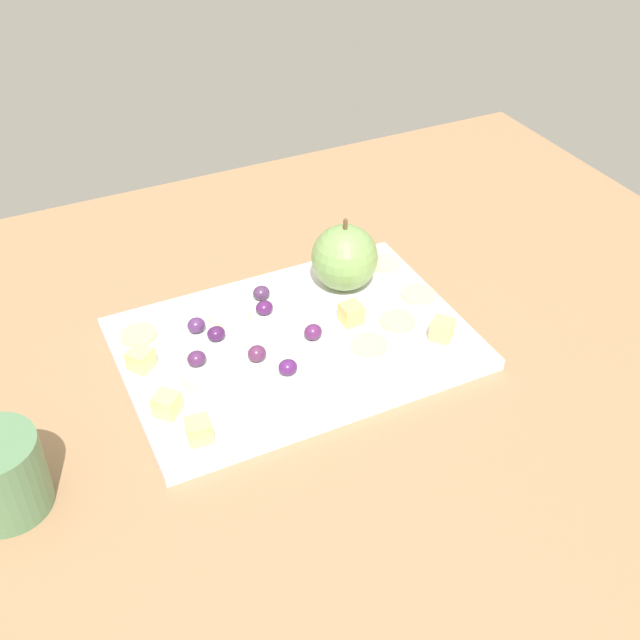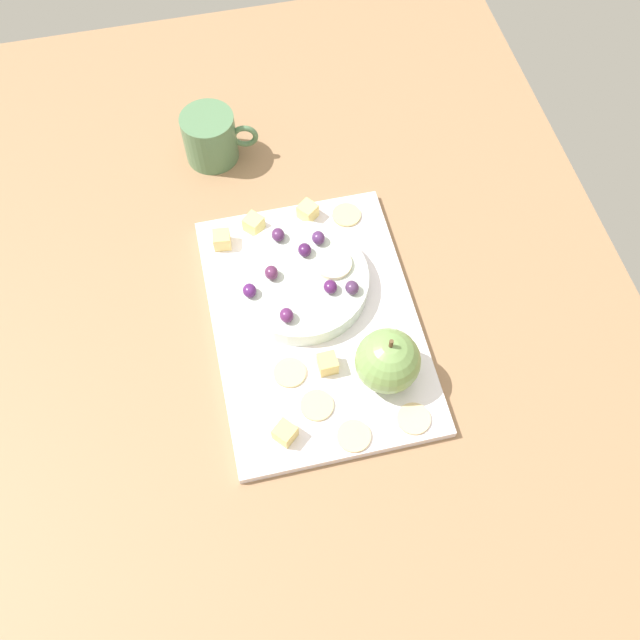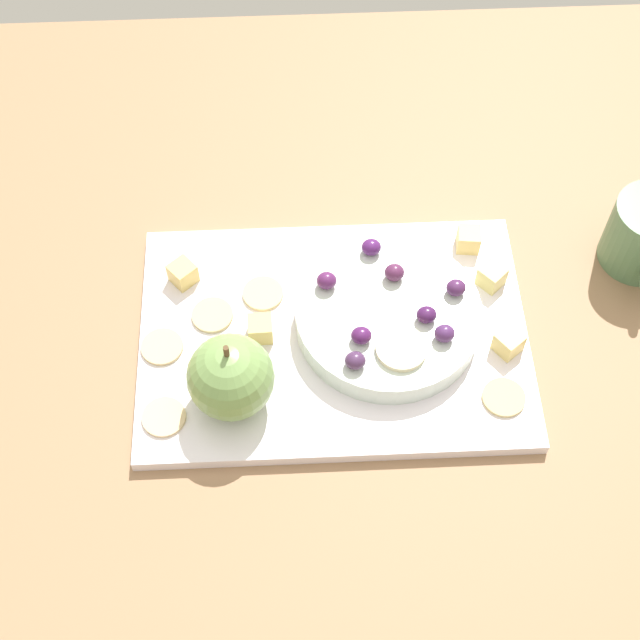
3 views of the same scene
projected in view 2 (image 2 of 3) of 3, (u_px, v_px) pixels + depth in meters
The scene contains 25 objects.
table at pixel (294, 321), 94.23cm from camera, with size 124.00×91.52×4.58cm, color #96704E.
platter at pixel (315, 322), 90.75cm from camera, with size 37.46×26.10×1.35cm, color white.
serving_dish at pixel (301, 282), 91.46cm from camera, with size 17.82×17.82×2.58cm, color silver.
apple_whole at pixel (388, 361), 82.89cm from camera, with size 7.90×7.90×7.90cm, color #749B53.
apple_stem at pixel (391, 344), 78.91cm from camera, with size 0.50×0.50×1.20cm, color brown.
cheese_cube_0 at pixel (285, 433), 81.47cm from camera, with size 2.29×2.29×2.29cm, color #E9C76C.
cheese_cube_1 at pixel (222, 240), 94.90cm from camera, with size 2.29×2.29×2.29cm, color #E6C26F.
cheese_cube_2 at pixel (254, 224), 96.20cm from camera, with size 2.29×2.29×2.29cm, color #E0CC75.
cheese_cube_3 at pixel (308, 211), 97.25cm from camera, with size 2.29×2.29×2.29cm, color #F2D477.
cheese_cube_4 at pixel (328, 364), 85.83cm from camera, with size 2.29×2.29×2.29cm, color #E4C168.
cracker_0 at pixel (346, 215), 98.12cm from camera, with size 4.04×4.04×0.40cm, color #D7BE7D.
cracker_1 at pixel (290, 373), 86.27cm from camera, with size 4.04×4.04×0.40cm, color #D8C185.
cracker_2 at pixel (354, 436), 82.27cm from camera, with size 4.04×4.04×0.40cm, color #DFBF88.
cracker_3 at pixel (414, 419), 83.32cm from camera, with size 4.04×4.04×0.40cm, color beige.
cracker_4 at pixel (319, 405), 84.19cm from camera, with size 4.04×4.04×0.40cm, color #D2BB84.
grape_0 at pixel (271, 273), 89.57cm from camera, with size 1.93×1.73×1.73cm, color #58264C.
grape_1 at pixel (250, 290), 88.34cm from camera, with size 1.93×1.73×1.60cm, color #4F1E5F.
grape_2 at pixel (318, 238), 92.25cm from camera, with size 1.93×1.73×1.70cm, color #4D285C.
grape_3 at pixel (305, 250), 91.40cm from camera, with size 1.93×1.73×1.57cm, color #431A4B.
grape_4 at pixel (331, 288), 88.55cm from camera, with size 1.93×1.73×1.55cm, color #4C1B53.
grape_5 at pixel (276, 235), 92.53cm from camera, with size 1.93×1.73×1.59cm, color #4D2452.
grape_6 at pixel (287, 315), 86.52cm from camera, with size 1.93×1.73×1.73cm, color #582156.
grape_7 at pixel (352, 287), 88.55cm from camera, with size 1.93×1.73×1.61cm, color #482B50.
apple_slice_0 at pixel (334, 264), 90.91cm from camera, with size 4.77×4.77×0.60cm, color beige.
cup at pixel (211, 137), 102.19cm from camera, with size 7.81×10.96×7.66cm.
Camera 2 is at (-45.39, 6.68, 84.67)cm, focal length 39.27 mm.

